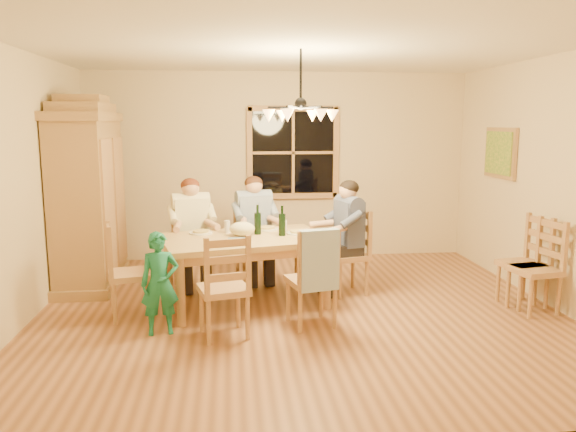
{
  "coord_description": "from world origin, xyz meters",
  "views": [
    {
      "loc": [
        -0.71,
        -5.66,
        1.98
      ],
      "look_at": [
        -0.12,
        0.1,
        1.02
      ],
      "focal_mm": 35.0,
      "sensor_mm": 36.0,
      "label": 1
    }
  ],
  "objects": [
    {
      "name": "adult_slate_man",
      "position": [
        0.62,
        0.6,
        0.84
      ],
      "size": [
        0.5,
        0.47,
        0.87
      ],
      "rotation": [
        0.0,
        0.0,
        1.81
      ],
      "color": "#434B6C",
      "rests_on": "floor"
    },
    {
      "name": "cloth_bundle",
      "position": [
        -0.59,
        0.37,
        0.84
      ],
      "size": [
        0.28,
        0.22,
        0.15
      ],
      "primitive_type": "ellipsoid",
      "color": "beige",
      "rests_on": "dining_table"
    },
    {
      "name": "window",
      "position": [
        0.2,
        2.47,
        1.55
      ],
      "size": [
        1.3,
        0.06,
        1.3
      ],
      "color": "black",
      "rests_on": "wall_back"
    },
    {
      "name": "child",
      "position": [
        -1.39,
        -0.47,
        0.49
      ],
      "size": [
        0.39,
        0.29,
        0.98
      ],
      "primitive_type": "imported",
      "rotation": [
        0.0,
        0.0,
        0.17
      ],
      "color": "#1B7B5E",
      "rests_on": "floor"
    },
    {
      "name": "chair_far_right",
      "position": [
        -0.43,
        1.2,
        0.3
      ],
      "size": [
        0.53,
        0.51,
        0.99
      ],
      "rotation": [
        0.0,
        0.0,
        3.38
      ],
      "color": "#B67F50",
      "rests_on": "floor"
    },
    {
      "name": "adult_woman",
      "position": [
        -1.18,
        1.01,
        0.84
      ],
      "size": [
        0.47,
        0.5,
        0.87
      ],
      "rotation": [
        0.0,
        0.0,
        3.38
      ],
      "color": "beige",
      "rests_on": "floor"
    },
    {
      "name": "plate_slate",
      "position": [
        0.03,
        0.4,
        0.77
      ],
      "size": [
        0.26,
        0.26,
        0.02
      ],
      "primitive_type": "cylinder",
      "color": "white",
      "rests_on": "dining_table"
    },
    {
      "name": "painting",
      "position": [
        2.71,
        1.2,
        1.6
      ],
      "size": [
        0.06,
        0.78,
        0.64
      ],
      "color": "#A27E46",
      "rests_on": "wall_right"
    },
    {
      "name": "ceiling",
      "position": [
        0.0,
        0.0,
        2.7
      ],
      "size": [
        5.5,
        5.0,
        0.02
      ],
      "primitive_type": "cube",
      "color": "white",
      "rests_on": "wall_back"
    },
    {
      "name": "wall_back",
      "position": [
        0.0,
        2.5,
        1.35
      ],
      "size": [
        5.5,
        0.02,
        2.7
      ],
      "primitive_type": "cube",
      "color": "beige",
      "rests_on": "floor"
    },
    {
      "name": "chair_end_left",
      "position": [
        -1.75,
        0.02,
        0.3
      ],
      "size": [
        0.51,
        0.53,
        0.99
      ],
      "rotation": [
        0.0,
        0.0,
        -1.33
      ],
      "color": "#B67F50",
      "rests_on": "floor"
    },
    {
      "name": "plate_plaid",
      "position": [
        -0.3,
        0.68,
        0.77
      ],
      "size": [
        0.26,
        0.26,
        0.02
      ],
      "primitive_type": "cylinder",
      "color": "white",
      "rests_on": "dining_table"
    },
    {
      "name": "chair_near_left",
      "position": [
        -0.79,
        -0.6,
        0.3
      ],
      "size": [
        0.53,
        0.51,
        0.99
      ],
      "rotation": [
        0.0,
        0.0,
        0.24
      ],
      "color": "#B67F50",
      "rests_on": "floor"
    },
    {
      "name": "chandelier",
      "position": [
        -0.0,
        0.0,
        2.08
      ],
      "size": [
        0.77,
        0.68,
        0.71
      ],
      "color": "black",
      "rests_on": "ceiling"
    },
    {
      "name": "floor",
      "position": [
        0.0,
        0.0,
        0.0
      ],
      "size": [
        5.5,
        5.5,
        0.0
      ],
      "primitive_type": "plane",
      "color": "brown",
      "rests_on": "ground"
    },
    {
      "name": "adult_plaid_man",
      "position": [
        -0.43,
        1.2,
        0.84
      ],
      "size": [
        0.47,
        0.5,
        0.87
      ],
      "rotation": [
        0.0,
        0.0,
        3.38
      ],
      "color": "#314A87",
      "rests_on": "floor"
    },
    {
      "name": "chair_spare_front",
      "position": [
        2.45,
        -0.02,
        0.3
      ],
      "size": [
        0.49,
        0.51,
        0.99
      ],
      "rotation": [
        0.0,
        0.0,
        1.75
      ],
      "color": "#B67F50",
      "rests_on": "floor"
    },
    {
      "name": "dining_table",
      "position": [
        -0.56,
        0.31,
        0.66
      ],
      "size": [
        1.96,
        1.46,
        0.76
      ],
      "rotation": [
        0.0,
        0.0,
        0.24
      ],
      "color": "tan",
      "rests_on": "floor"
    },
    {
      "name": "wine_glass_b",
      "position": [
        -0.12,
        0.54,
        0.83
      ],
      "size": [
        0.06,
        0.06,
        0.14
      ],
      "primitive_type": "cylinder",
      "color": "silver",
      "rests_on": "dining_table"
    },
    {
      "name": "wine_bottle_b",
      "position": [
        -0.16,
        0.33,
        0.93
      ],
      "size": [
        0.08,
        0.08,
        0.33
      ],
      "primitive_type": "cylinder",
      "color": "black",
      "rests_on": "dining_table"
    },
    {
      "name": "wall_left",
      "position": [
        -2.75,
        0.0,
        1.35
      ],
      "size": [
        0.02,
        5.0,
        2.7
      ],
      "primitive_type": "cube",
      "color": "beige",
      "rests_on": "floor"
    },
    {
      "name": "chair_spare_back",
      "position": [
        2.45,
        -0.25,
        0.3
      ],
      "size": [
        0.48,
        0.5,
        0.99
      ],
      "rotation": [
        0.0,
        0.0,
        1.73
      ],
      "color": "#B67F50",
      "rests_on": "floor"
    },
    {
      "name": "cap",
      "position": [
        0.09,
        0.13,
        0.82
      ],
      "size": [
        0.2,
        0.2,
        0.11
      ],
      "primitive_type": "ellipsoid",
      "color": "tan",
      "rests_on": "dining_table"
    },
    {
      "name": "chair_near_right",
      "position": [
        0.06,
        -0.39,
        0.3
      ],
      "size": [
        0.53,
        0.51,
        0.99
      ],
      "rotation": [
        0.0,
        0.0,
        0.24
      ],
      "color": "#B67F50",
      "rests_on": "floor"
    },
    {
      "name": "armoire",
      "position": [
        -2.42,
        1.26,
        1.06
      ],
      "size": [
        0.66,
        1.4,
        2.3
      ],
      "color": "#A27E46",
      "rests_on": "floor"
    },
    {
      "name": "towel",
      "position": [
        0.11,
        -0.58,
        0.7
      ],
      "size": [
        0.39,
        0.19,
        0.58
      ],
      "primitive_type": "cube",
      "rotation": [
        0.0,
        0.0,
        0.24
      ],
      "color": "#95AECA",
      "rests_on": "chair_near_right"
    },
    {
      "name": "plate_woman",
      "position": [
        -1.05,
        0.54,
        0.77
      ],
      "size": [
        0.26,
        0.26,
        0.02
      ],
      "primitive_type": "cylinder",
      "color": "white",
      "rests_on": "dining_table"
    },
    {
      "name": "chair_far_left",
      "position": [
        -1.18,
        1.01,
        0.3
      ],
      "size": [
        0.53,
        0.51,
        0.99
      ],
      "rotation": [
        0.0,
        0.0,
        3.38
      ],
      "color": "#B67F50",
      "rests_on": "floor"
    },
    {
      "name": "wine_bottle_a",
      "position": [
        -0.42,
        0.44,
        0.93
      ],
      "size": [
        0.08,
        0.08,
        0.33
      ],
      "primitive_type": "cylinder",
      "color": "black",
      "rests_on": "dining_table"
    },
    {
      "name": "wall_right",
      "position": [
        2.75,
        0.0,
        1.35
      ],
      "size": [
        0.02,
        5.0,
        2.7
      ],
      "primitive_type": "cube",
      "color": "beige",
      "rests_on": "floor"
    },
    {
      "name": "chair_end_right",
      "position": [
        0.62,
        0.6,
        0.3
      ],
      "size": [
        0.51,
        0.53,
        0.99
      ],
      "rotation": [
        0.0,
        0.0,
        1.81
      ],
      "color": "#B67F50",
      "rests_on": "floor"
    },
    {
      "name": "wine_glass_a",
      "position": [
        -0.75,
        0.55,
        0.83
      ],
      "size": [
        0.06,
        0.06,
        0.14
      ],
      "primitive_type": "cylinder",
      "color": "silver",
      "rests_on": "dining_table"
    },
    {
      "name": "napkin",
      "position": [
        -0.66,
        0.08,
        0.78
      ],
      "size": [
        0.21,
        0.18,
        0.03
      ],
      "primitive_type": "cube",
      "rotation": [
        0.0,
        0.0,
        0.24
      ],
      "color": "slate",
      "rests_on": "dining_table"
    }
  ]
}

